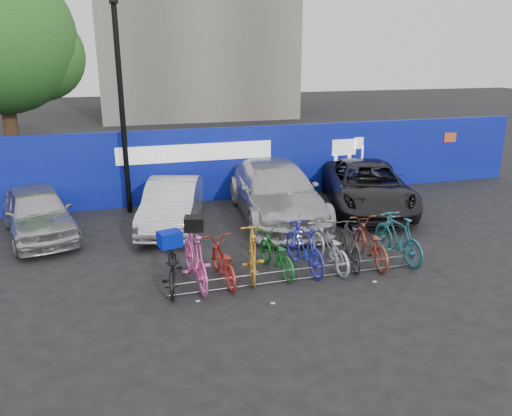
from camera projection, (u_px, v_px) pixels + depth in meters
name	position (u px, v px, depth m)	size (l,w,h in m)	color
ground	(287.00, 270.00, 11.28)	(100.00, 100.00, 0.00)	black
hoarding	(226.00, 164.00, 16.42)	(22.00, 0.18, 2.40)	#0A1290
tree	(6.00, 41.00, 17.16)	(5.40, 5.20, 7.80)	#382314
lamppost	(122.00, 104.00, 14.39)	(0.25, 0.50, 6.11)	black
bike_rack	(297.00, 274.00, 10.68)	(5.60, 0.03, 0.30)	#595B60
car_0	(38.00, 212.00, 13.19)	(1.59, 3.95, 1.34)	#AAAAAE
car_1	(172.00, 204.00, 13.94)	(1.39, 3.98, 1.31)	silver
car_2	(276.00, 191.00, 14.68)	(2.25, 5.53, 1.60)	#B6B5BB
car_3	(367.00, 186.00, 15.54)	(2.40, 5.20, 1.45)	black
bike_0	(171.00, 267.00, 10.31)	(0.61, 1.75, 0.92)	black
bike_1	(195.00, 257.00, 10.43)	(0.57, 2.02, 1.22)	#EE54B3
bike_2	(223.00, 261.00, 10.61)	(0.60, 1.72, 0.90)	#AB231B
bike_3	(253.00, 253.00, 10.82)	(0.50, 1.78, 1.07)	gold
bike_4	(276.00, 253.00, 11.05)	(0.60, 1.71, 0.90)	#126720
bike_5	(304.00, 246.00, 11.15)	(0.53, 1.86, 1.12)	#262DB4
bike_6	(329.00, 247.00, 11.32)	(0.63, 1.81, 0.95)	#B0B3B8
bike_7	(350.00, 244.00, 11.42)	(0.47, 1.67, 1.00)	#29292B
bike_8	(370.00, 243.00, 11.56)	(0.65, 1.87, 0.98)	brown
bike_9	(398.00, 237.00, 11.70)	(0.52, 1.85, 1.11)	#1F6370
cargo_crate	(170.00, 239.00, 10.13)	(0.45, 0.34, 0.32)	#0317A8
cargo_topcase	(194.00, 224.00, 10.20)	(0.39, 0.35, 0.28)	black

